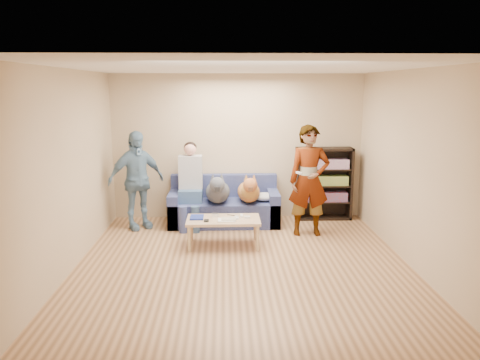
{
  "coord_description": "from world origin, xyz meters",
  "views": [
    {
      "loc": [
        -0.24,
        -5.89,
        2.37
      ],
      "look_at": [
        0.0,
        1.2,
        0.95
      ],
      "focal_mm": 35.0,
      "sensor_mm": 36.0,
      "label": 1
    }
  ],
  "objects_px": {
    "notebook_blue": "(197,217)",
    "person_seated": "(190,182)",
    "dog_gray": "(218,191)",
    "person_standing_left": "(136,180)",
    "camera_silver": "(215,215)",
    "sofa": "(224,207)",
    "person_standing_right": "(309,181)",
    "coffee_table": "(223,222)",
    "bookshelf": "(323,182)",
    "dog_tan": "(249,191)"
  },
  "relations": [
    {
      "from": "camera_silver",
      "to": "person_seated",
      "type": "distance_m",
      "value": 1.11
    },
    {
      "from": "coffee_table",
      "to": "notebook_blue",
      "type": "bearing_deg",
      "value": 172.87
    },
    {
      "from": "person_seated",
      "to": "person_standing_right",
      "type": "bearing_deg",
      "value": -16.41
    },
    {
      "from": "person_standing_left",
      "to": "camera_silver",
      "type": "height_order",
      "value": "person_standing_left"
    },
    {
      "from": "dog_gray",
      "to": "dog_tan",
      "type": "xyz_separation_m",
      "value": [
        0.53,
        0.03,
        -0.01
      ]
    },
    {
      "from": "sofa",
      "to": "dog_gray",
      "type": "relative_size",
      "value": 1.52
    },
    {
      "from": "person_standing_right",
      "to": "notebook_blue",
      "type": "bearing_deg",
      "value": -165.27
    },
    {
      "from": "person_standing_right",
      "to": "notebook_blue",
      "type": "distance_m",
      "value": 1.89
    },
    {
      "from": "person_seated",
      "to": "coffee_table",
      "type": "bearing_deg",
      "value": -62.48
    },
    {
      "from": "notebook_blue",
      "to": "person_seated",
      "type": "height_order",
      "value": "person_seated"
    },
    {
      "from": "dog_tan",
      "to": "bookshelf",
      "type": "height_order",
      "value": "bookshelf"
    },
    {
      "from": "person_standing_left",
      "to": "coffee_table",
      "type": "distance_m",
      "value": 1.8
    },
    {
      "from": "camera_silver",
      "to": "coffee_table",
      "type": "distance_m",
      "value": 0.18
    },
    {
      "from": "person_seated",
      "to": "bookshelf",
      "type": "relative_size",
      "value": 1.13
    },
    {
      "from": "person_standing_left",
      "to": "dog_gray",
      "type": "height_order",
      "value": "person_standing_left"
    },
    {
      "from": "person_standing_right",
      "to": "person_standing_left",
      "type": "distance_m",
      "value": 2.87
    },
    {
      "from": "notebook_blue",
      "to": "person_seated",
      "type": "relative_size",
      "value": 0.18
    },
    {
      "from": "person_standing_right",
      "to": "coffee_table",
      "type": "xyz_separation_m",
      "value": [
        -1.38,
        -0.51,
        -0.52
      ]
    },
    {
      "from": "camera_silver",
      "to": "dog_gray",
      "type": "xyz_separation_m",
      "value": [
        0.02,
        0.84,
        0.19
      ]
    },
    {
      "from": "camera_silver",
      "to": "coffee_table",
      "type": "relative_size",
      "value": 0.1
    },
    {
      "from": "sofa",
      "to": "bookshelf",
      "type": "relative_size",
      "value": 1.46
    },
    {
      "from": "person_standing_right",
      "to": "sofa",
      "type": "height_order",
      "value": "person_standing_right"
    },
    {
      "from": "notebook_blue",
      "to": "dog_tan",
      "type": "bearing_deg",
      "value": 48.24
    },
    {
      "from": "person_standing_right",
      "to": "sofa",
      "type": "bearing_deg",
      "value": 153.12
    },
    {
      "from": "dog_gray",
      "to": "person_standing_left",
      "type": "bearing_deg",
      "value": -179.67
    },
    {
      "from": "camera_silver",
      "to": "person_seated",
      "type": "bearing_deg",
      "value": 114.76
    },
    {
      "from": "person_standing_right",
      "to": "dog_tan",
      "type": "height_order",
      "value": "person_standing_right"
    },
    {
      "from": "person_standing_right",
      "to": "dog_tan",
      "type": "relative_size",
      "value": 1.55
    },
    {
      "from": "sofa",
      "to": "person_standing_left",
      "type": "bearing_deg",
      "value": -169.97
    },
    {
      "from": "person_seated",
      "to": "coffee_table",
      "type": "xyz_separation_m",
      "value": [
        0.56,
        -1.08,
        -0.4
      ]
    },
    {
      "from": "notebook_blue",
      "to": "dog_tan",
      "type": "relative_size",
      "value": 0.23
    },
    {
      "from": "person_standing_right",
      "to": "camera_silver",
      "type": "distance_m",
      "value": 1.61
    },
    {
      "from": "notebook_blue",
      "to": "coffee_table",
      "type": "relative_size",
      "value": 0.24
    },
    {
      "from": "sofa",
      "to": "person_standing_right",
      "type": "bearing_deg",
      "value": -27.09
    },
    {
      "from": "person_seated",
      "to": "coffee_table",
      "type": "height_order",
      "value": "person_seated"
    },
    {
      "from": "person_standing_right",
      "to": "dog_gray",
      "type": "xyz_separation_m",
      "value": [
        -1.47,
        0.45,
        -0.25
      ]
    },
    {
      "from": "dog_gray",
      "to": "dog_tan",
      "type": "height_order",
      "value": "dog_gray"
    },
    {
      "from": "sofa",
      "to": "coffee_table",
      "type": "distance_m",
      "value": 1.21
    },
    {
      "from": "notebook_blue",
      "to": "person_seated",
      "type": "distance_m",
      "value": 1.1
    },
    {
      "from": "notebook_blue",
      "to": "camera_silver",
      "type": "xyz_separation_m",
      "value": [
        0.28,
        0.07,
        0.01
      ]
    },
    {
      "from": "person_standing_left",
      "to": "coffee_table",
      "type": "height_order",
      "value": "person_standing_left"
    },
    {
      "from": "person_seated",
      "to": "dog_gray",
      "type": "height_order",
      "value": "person_seated"
    },
    {
      "from": "camera_silver",
      "to": "person_seated",
      "type": "xyz_separation_m",
      "value": [
        -0.44,
        0.96,
        0.33
      ]
    },
    {
      "from": "person_standing_left",
      "to": "person_seated",
      "type": "distance_m",
      "value": 0.9
    },
    {
      "from": "sofa",
      "to": "person_seated",
      "type": "xyz_separation_m",
      "value": [
        -0.58,
        -0.13,
        0.49
      ]
    },
    {
      "from": "dog_gray",
      "to": "coffee_table",
      "type": "xyz_separation_m",
      "value": [
        0.1,
        -0.96,
        -0.26
      ]
    },
    {
      "from": "person_standing_left",
      "to": "notebook_blue",
      "type": "bearing_deg",
      "value": -73.4
    },
    {
      "from": "sofa",
      "to": "dog_tan",
      "type": "bearing_deg",
      "value": -27.31
    },
    {
      "from": "coffee_table",
      "to": "bookshelf",
      "type": "height_order",
      "value": "bookshelf"
    },
    {
      "from": "notebook_blue",
      "to": "sofa",
      "type": "height_order",
      "value": "sofa"
    }
  ]
}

